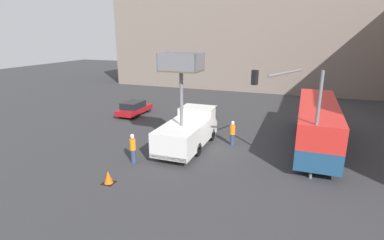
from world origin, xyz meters
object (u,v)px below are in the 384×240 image
Objects in this scene: traffic_light_pole at (293,103)px; road_worker_near_truck at (133,148)px; traffic_cone_near_truck at (108,178)px; utility_truck at (188,128)px; city_bus at (317,121)px; road_worker_directing at (232,133)px; parked_car_curbside at (134,108)px.

traffic_light_pole reaches higher than road_worker_near_truck.
road_worker_near_truck is at bearing -166.64° from traffic_light_pole.
utility_truck is at bearing 71.52° from traffic_cone_near_truck.
city_bus is 16.18× the size of traffic_cone_near_truck.
road_worker_near_truck is at bearing 36.16° from road_worker_directing.
road_worker_near_truck reaches higher than parked_car_curbside.
city_bus is at bearing 23.06° from utility_truck.
traffic_cone_near_truck is at bearing -64.54° from parked_car_curbside.
city_bus is (8.56, 3.65, 0.40)m from utility_truck.
road_worker_directing is at bearing 166.69° from road_worker_near_truck.
road_worker_near_truck is (-9.24, -2.19, -3.22)m from traffic_light_pole.
traffic_cone_near_truck is at bearing 150.78° from city_bus.
traffic_cone_near_truck is at bearing -108.48° from utility_truck.
traffic_light_pole is at bearing -27.73° from parked_car_curbside.
road_worker_near_truck is at bearing -59.25° from parked_car_curbside.
utility_truck is 4.34m from road_worker_near_truck.
utility_truck reaches higher than city_bus.
road_worker_near_truck is at bearing 141.13° from city_bus.
parked_car_curbside is at bearing 152.27° from traffic_light_pole.
traffic_cone_near_truck is 14.56m from parked_car_curbside.
utility_truck is 9.29× the size of traffic_cone_near_truck.
city_bus is 2.73× the size of parked_car_curbside.
city_bus is at bearing 154.81° from road_worker_near_truck.
road_worker_near_truck is 7.42m from road_worker_directing.
road_worker_directing is 0.43× the size of parked_car_curbside.
road_worker_near_truck is 2.64× the size of traffic_cone_near_truck.
traffic_light_pole is at bearing 133.09° from road_worker_directing.
traffic_light_pole is 3.18× the size of road_worker_near_truck.
utility_truck is 1.11× the size of traffic_light_pole.
traffic_cone_near_truck is 0.17× the size of parked_car_curbside.
traffic_cone_near_truck is at bearing 48.93° from road_worker_directing.
traffic_light_pole is at bearing -11.70° from utility_truck.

